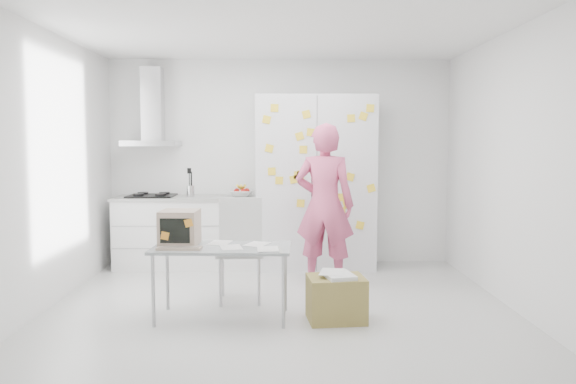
{
  "coord_description": "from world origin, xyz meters",
  "views": [
    {
      "loc": [
        0.01,
        -5.49,
        1.6
      ],
      "look_at": [
        0.09,
        0.65,
        1.07
      ],
      "focal_mm": 35.0,
      "sensor_mm": 36.0,
      "label": 1
    }
  ],
  "objects_px": {
    "person": "(325,205)",
    "cardboard_box": "(336,298)",
    "chair": "(240,242)",
    "desk": "(195,237)"
  },
  "relations": [
    {
      "from": "chair",
      "to": "cardboard_box",
      "type": "height_order",
      "value": "chair"
    },
    {
      "from": "desk",
      "to": "cardboard_box",
      "type": "distance_m",
      "value": 1.4
    },
    {
      "from": "person",
      "to": "chair",
      "type": "height_order",
      "value": "person"
    },
    {
      "from": "person",
      "to": "cardboard_box",
      "type": "distance_m",
      "value": 1.46
    },
    {
      "from": "desk",
      "to": "chair",
      "type": "bearing_deg",
      "value": 61.15
    },
    {
      "from": "chair",
      "to": "cardboard_box",
      "type": "bearing_deg",
      "value": -41.06
    },
    {
      "from": "cardboard_box",
      "to": "desk",
      "type": "bearing_deg",
      "value": 174.47
    },
    {
      "from": "cardboard_box",
      "to": "person",
      "type": "bearing_deg",
      "value": 90.38
    },
    {
      "from": "cardboard_box",
      "to": "chair",
      "type": "bearing_deg",
      "value": 141.27
    },
    {
      "from": "person",
      "to": "cardboard_box",
      "type": "height_order",
      "value": "person"
    }
  ]
}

